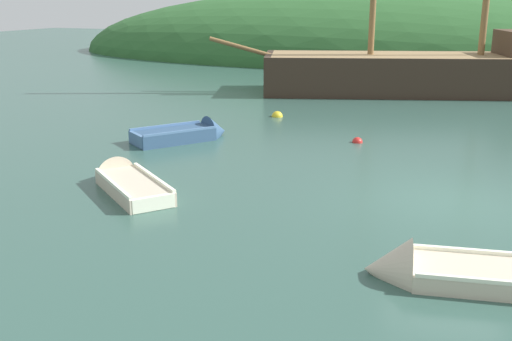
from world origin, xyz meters
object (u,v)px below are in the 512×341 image
Objects in this scene: sailing_ship at (432,79)px; rowboat_portside at (187,135)px; rowboat_outer_left at (127,184)px; buoy_yellow at (277,117)px; buoy_red at (357,142)px; rowboat_outer_right at (464,277)px.

sailing_ship is 5.60× the size of rowboat_portside.
sailing_ship is 18.49m from rowboat_outer_left.
buoy_yellow is 1.28× the size of buoy_red.
rowboat_portside is 0.99× the size of rowboat_outer_left.
buoy_red is at bearing -36.57° from rowboat_portside.
rowboat_outer_right is at bearing -67.63° from buoy_red.
sailing_ship is 42.03× the size of buoy_yellow.
rowboat_outer_left reaches higher than buoy_red.
rowboat_outer_right reaches higher than buoy_yellow.
buoy_yellow is (0.35, 9.66, -0.10)m from rowboat_outer_left.
rowboat_outer_left is (-5.13, -17.76, -0.56)m from sailing_ship.
rowboat_outer_left is 8.02m from rowboat_outer_right.
buoy_red is (-3.63, 8.83, -0.08)m from rowboat_outer_right.
sailing_ship reaches higher than rowboat_outer_left.
rowboat_portside is 5.09m from rowboat_outer_left.
buoy_yellow is at bearing 140.81° from buoy_red.
rowboat_outer_left is 9.69× the size of buoy_red.
buoy_yellow is at bearing 41.72° from sailing_ship.
rowboat_outer_right is 9.33× the size of buoy_yellow.
rowboat_outer_right reaches higher than rowboat_outer_left.
buoy_yellow is (1.37, 4.67, -0.14)m from rowboat_portside.
rowboat_portside is at bearing -39.71° from rowboat_outer_left.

